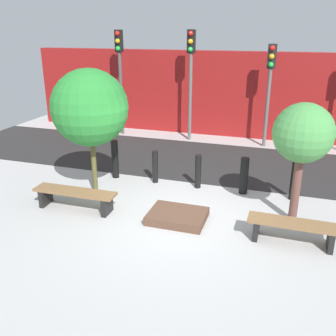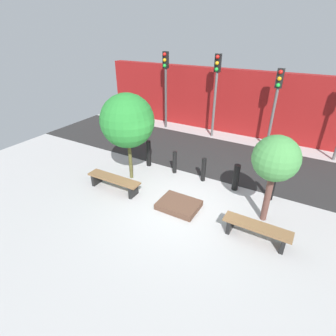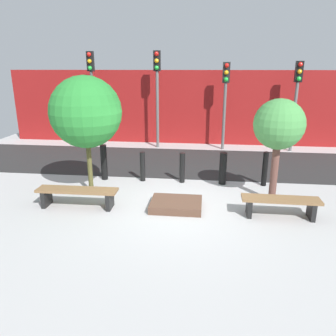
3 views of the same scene
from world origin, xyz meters
name	(u,v)px [view 3 (image 3 of 3)]	position (x,y,z in m)	size (l,w,h in m)	color
ground_plane	(176,208)	(0.00, 0.00, 0.00)	(18.00, 18.00, 0.00)	#A8A8A8
road_strip	(187,162)	(0.00, 4.00, 0.01)	(18.00, 3.75, 0.01)	#272727
building_facade	(192,107)	(0.00, 7.28, 1.57)	(16.20, 0.50, 3.14)	maroon
bench_left	(77,194)	(-2.38, -0.20, 0.34)	(1.96, 0.45, 0.47)	black
bench_right	(280,203)	(2.38, -0.20, 0.33)	(1.74, 0.45, 0.46)	black
planter_bed	(176,205)	(0.00, 0.00, 0.09)	(1.22, 0.94, 0.18)	brown
tree_behind_left_bench	(86,112)	(-2.38, 0.75, 2.17)	(1.82, 1.82, 3.09)	#4E4B26
tree_behind_right_bench	(279,126)	(2.38, 0.75, 1.93)	(1.22, 1.22, 2.57)	brown
bollard_far_left	(104,162)	(-2.35, 1.87, 0.53)	(0.19, 0.19, 1.07)	black
bollard_left	(143,166)	(-1.18, 1.87, 0.44)	(0.15, 0.15, 0.89)	black
bollard_center	(182,168)	(0.00, 1.87, 0.45)	(0.16, 0.16, 0.89)	black
bollard_right	(223,168)	(1.18, 1.87, 0.47)	(0.21, 0.21, 0.94)	black
bollard_far_right	(265,169)	(2.35, 1.87, 0.50)	(0.15, 0.15, 0.99)	black
traffic_light_west	(92,82)	(-4.09, 6.16, 2.66)	(0.28, 0.27, 3.87)	#484848
traffic_light_mid_west	(157,82)	(-1.36, 6.16, 2.67)	(0.28, 0.27, 3.88)	#5D5D5D
traffic_light_mid_east	(225,90)	(1.36, 6.16, 2.39)	(0.28, 0.27, 3.45)	#595959
traffic_light_east	(297,90)	(4.09, 6.16, 2.42)	(0.28, 0.27, 3.49)	#5F5F5F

